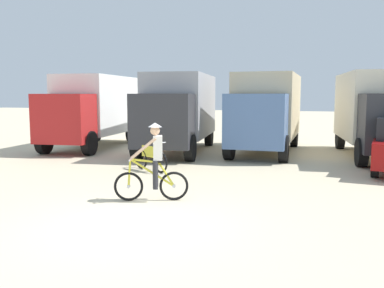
# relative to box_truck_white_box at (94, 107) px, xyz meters

# --- Properties ---
(ground_plane) EXTENTS (120.00, 120.00, 0.00)m
(ground_plane) POSITION_rel_box_truck_white_box_xyz_m (7.30, -10.30, -1.87)
(ground_plane) COLOR beige
(box_truck_white_box) EXTENTS (3.19, 6.99, 3.35)m
(box_truck_white_box) POSITION_rel_box_truck_white_box_xyz_m (0.00, 0.00, 0.00)
(box_truck_white_box) COLOR white
(box_truck_white_box) RESTS_ON ground
(box_truck_grey_hauler) EXTENTS (3.36, 7.03, 3.35)m
(box_truck_grey_hauler) POSITION_rel_box_truck_white_box_xyz_m (4.35, -0.17, 0.00)
(box_truck_grey_hauler) COLOR #9E9EA3
(box_truck_grey_hauler) RESTS_ON ground
(box_truck_tan_camper) EXTENTS (2.55, 6.81, 3.35)m
(box_truck_tan_camper) POSITION_rel_box_truck_white_box_xyz_m (7.98, 0.95, 0.00)
(box_truck_tan_camper) COLOR #CCB78E
(box_truck_tan_camper) RESTS_ON ground
(box_truck_cream_rv) EXTENTS (3.25, 7.00, 3.35)m
(box_truck_cream_rv) POSITION_rel_box_truck_white_box_xyz_m (12.34, 0.99, 0.00)
(box_truck_cream_rv) COLOR beige
(box_truck_cream_rv) RESTS_ON ground
(cyclist_orange_shirt) EXTENTS (1.62, 0.78, 1.82)m
(cyclist_orange_shirt) POSITION_rel_box_truck_white_box_xyz_m (6.94, -8.45, -1.03)
(cyclist_orange_shirt) COLOR black
(cyclist_orange_shirt) RESTS_ON ground
(bicycle_spare) EXTENTS (1.55, 0.89, 0.97)m
(bicycle_spare) POSITION_rel_box_truck_white_box_xyz_m (5.22, -4.94, -1.48)
(bicycle_spare) COLOR black
(bicycle_spare) RESTS_ON ground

